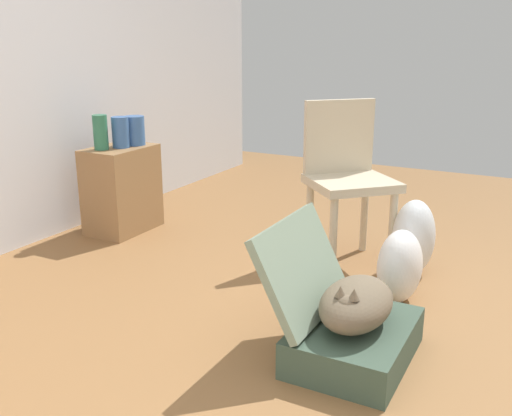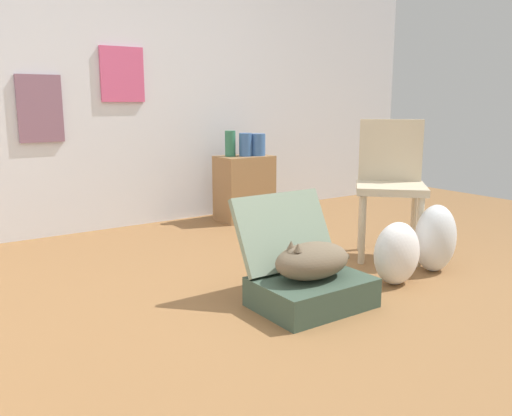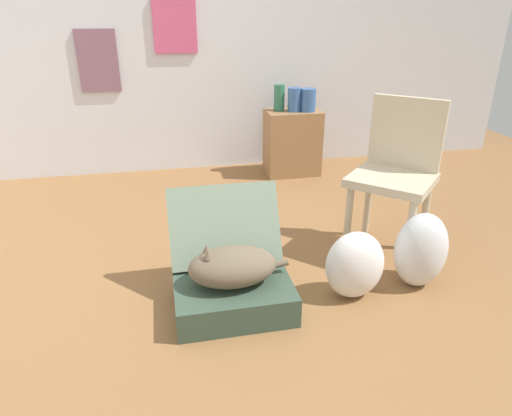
{
  "view_description": "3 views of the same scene",
  "coord_description": "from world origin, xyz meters",
  "views": [
    {
      "loc": [
        -2.1,
        -0.79,
        1.3
      ],
      "look_at": [
        0.31,
        0.5,
        0.49
      ],
      "focal_mm": 40.86,
      "sensor_mm": 36.0,
      "label": 1
    },
    {
      "loc": [
        -1.76,
        -2.17,
        1.07
      ],
      "look_at": [
        -0.0,
        0.38,
        0.45
      ],
      "focal_mm": 37.42,
      "sensor_mm": 36.0,
      "label": 2
    },
    {
      "loc": [
        -0.28,
        -2.04,
        1.42
      ],
      "look_at": [
        0.22,
        0.32,
        0.35
      ],
      "focal_mm": 31.69,
      "sensor_mm": 36.0,
      "label": 3
    }
  ],
  "objects": [
    {
      "name": "wall_back",
      "position": [
        -0.0,
        2.26,
        1.3
      ],
      "size": [
        6.4,
        0.15,
        2.6
      ],
      "color": "silver",
      "rests_on": "ground"
    },
    {
      "name": "ground_plane",
      "position": [
        0.0,
        0.0,
        0.0
      ],
      "size": [
        7.68,
        7.68,
        0.0
      ],
      "primitive_type": "plane",
      "color": "olive",
      "rests_on": "ground"
    },
    {
      "name": "side_table",
      "position": [
        0.89,
        1.85,
        0.29
      ],
      "size": [
        0.48,
        0.33,
        0.59
      ],
      "primitive_type": "cube",
      "color": "olive",
      "rests_on": "ground"
    },
    {
      "name": "suitcase_lid",
      "position": [
        0.01,
        0.11,
        0.36
      ],
      "size": [
        0.59,
        0.23,
        0.41
      ],
      "primitive_type": "cube",
      "rotation": [
        1.1,
        0.0,
        0.0
      ],
      "color": "gray",
      "rests_on": "suitcase_base"
    },
    {
      "name": "vase_short",
      "position": [
        1.01,
        1.81,
        0.68
      ],
      "size": [
        0.14,
        0.14,
        0.2
      ],
      "primitive_type": "cylinder",
      "color": "#38609E",
      "rests_on": "side_table"
    },
    {
      "name": "chair",
      "position": [
        1.08,
        0.31,
        0.53
      ],
      "size": [
        0.63,
        0.63,
        0.95
      ],
      "rotation": [
        0.0,
        0.0,
        -0.78
      ],
      "color": "beige",
      "rests_on": "ground"
    },
    {
      "name": "suitcase_base",
      "position": [
        0.01,
        -0.13,
        0.08
      ],
      "size": [
        0.59,
        0.44,
        0.16
      ],
      "primitive_type": "cube",
      "color": "#384C3D",
      "rests_on": "ground"
    },
    {
      "name": "vase_round",
      "position": [
        0.89,
        1.83,
        0.69
      ],
      "size": [
        0.11,
        0.11,
        0.21
      ],
      "primitive_type": "cylinder",
      "color": "#38609E",
      "rests_on": "side_table"
    },
    {
      "name": "cat",
      "position": [
        0.0,
        -0.13,
        0.25
      ],
      "size": [
        0.52,
        0.28,
        0.22
      ],
      "color": "brown",
      "rests_on": "suitcase_base"
    },
    {
      "name": "plastic_bag_clear",
      "position": [
        1.05,
        -0.12,
        0.22
      ],
      "size": [
        0.29,
        0.23,
        0.43
      ],
      "primitive_type": "ellipsoid",
      "color": "silver",
      "rests_on": "ground"
    },
    {
      "name": "plastic_bag_white",
      "position": [
        0.65,
        -0.14,
        0.19
      ],
      "size": [
        0.32,
        0.22,
        0.38
      ],
      "primitive_type": "ellipsoid",
      "color": "white",
      "rests_on": "ground"
    },
    {
      "name": "vase_tall",
      "position": [
        0.76,
        1.89,
        0.7
      ],
      "size": [
        0.09,
        0.09,
        0.23
      ],
      "primitive_type": "cylinder",
      "color": "#2D7051",
      "rests_on": "side_table"
    }
  ]
}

